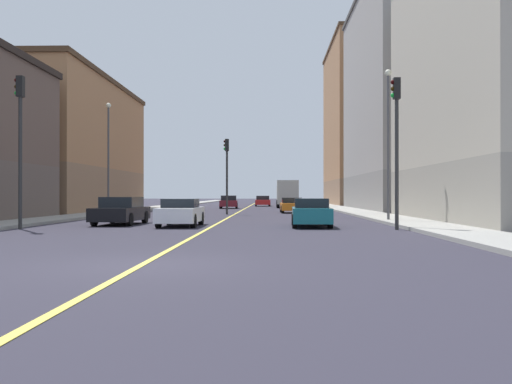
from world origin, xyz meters
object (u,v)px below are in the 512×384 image
Objects in this scene: car_white at (181,213)px; traffic_light_right_near at (20,131)px; box_truck at (287,193)px; car_teal at (311,213)px; traffic_light_left_near at (396,132)px; street_lamp_left_near at (388,130)px; traffic_light_median_far at (227,165)px; street_lamp_right_near at (108,147)px; building_right_midblock at (53,146)px; car_red at (263,201)px; car_orange at (292,205)px; building_left_mid at (416,101)px; car_black at (121,211)px; building_left_far at (369,125)px; car_maroon at (229,202)px.

traffic_light_right_near is at bearing -159.22° from car_white.
car_teal is at bearing -89.99° from box_truck.
traffic_light_left_near reaches higher than box_truck.
traffic_light_median_far is at bearing 128.71° from street_lamp_left_near.
street_lamp_right_near is 27.63m from box_truck.
building_right_midblock reaches higher than car_red.
traffic_light_right_near is 0.82× the size of street_lamp_left_near.
traffic_light_median_far reaches higher than box_truck.
traffic_light_left_near is at bearing -82.69° from car_red.
building_left_mid is at bearing 35.32° from car_orange.
building_right_midblock is (-33.43, -4.68, -4.68)m from building_left_mid.
street_lamp_right_near is 14.47m from car_black.
building_left_far reaches higher than street_lamp_left_near.
car_teal is (-4.47, -4.49, -4.34)m from street_lamp_left_near.
traffic_light_median_far reaches higher than car_white.
car_orange is at bearing 63.76° from car_black.
car_white is (-18.23, -28.80, -9.88)m from building_left_mid.
building_right_midblock is at bearing 169.27° from car_orange.
car_black is 1.16× the size of car_orange.
building_left_far is 59.37m from car_white.
traffic_light_median_far is at bearing -103.14° from box_truck.
box_truck is at bearing 90.01° from car_teal.
traffic_light_right_near is (-24.80, -57.96, -7.20)m from building_left_far.
street_lamp_left_near is 1.83× the size of car_white.
traffic_light_right_near is at bearing -113.17° from building_left_far.
building_left_mid is 5.41× the size of car_white.
car_red is (6.43, 45.62, -0.03)m from car_black.
traffic_light_left_near is 0.81× the size of street_lamp_right_near.
car_teal is (-12.11, -55.73, -10.79)m from building_left_far.
car_black is 20.76m from car_orange.
street_lamp_right_near is 20.67m from car_teal.
box_truck is at bearing 72.78° from traffic_light_right_near.
car_black reaches higher than car_red.
car_black is 0.68× the size of box_truck.
street_lamp_left_near is at bearing -82.53° from box_truck.
car_white is at bearing -99.03° from box_truck.
traffic_light_median_far is at bearing -113.81° from building_left_far.
building_right_midblock is at bearing 142.34° from street_lamp_left_near.
traffic_light_median_far is at bearing 68.19° from traffic_light_right_near.
building_left_far reaches higher than street_lamp_right_near.
street_lamp_left_near is 2.02× the size of car_orange.
car_white is (-10.59, -4.22, -4.34)m from street_lamp_left_near.
building_left_mid is at bearing -50.64° from car_red.
building_left_far is 5.24× the size of car_maroon.
building_right_midblock reaches higher than car_white.
building_right_midblock reaches higher than car_teal.
building_left_mid is 17.84m from box_truck.
street_lamp_left_near reaches higher than car_orange.
traffic_light_median_far is 0.84× the size of box_truck.
building_left_mid is 4.23× the size of traffic_light_median_far.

